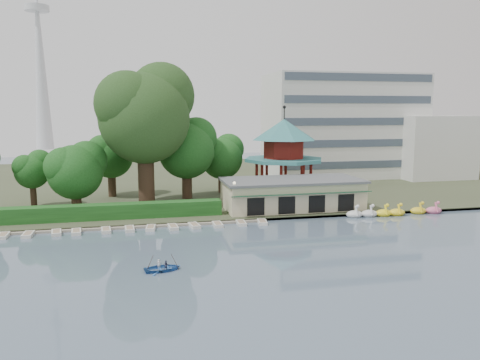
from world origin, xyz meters
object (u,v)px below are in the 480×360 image
object	(u,v)px
boathouse	(292,193)
pavilion	(284,149)
dock	(123,227)
big_tree	(145,111)
rowboat_with_passengers	(163,265)

from	to	relation	value
boathouse	pavilion	size ratio (longest dim) A/B	1.38
dock	boathouse	world-z (taller)	boathouse
big_tree	rowboat_with_passengers	bearing A→B (deg)	-88.87
boathouse	pavilion	xyz separation A→B (m)	(2.00, 10.03, 5.11)
pavilion	rowboat_with_passengers	xyz separation A→B (m)	(-20.30, -30.55, -7.03)
dock	rowboat_with_passengers	bearing A→B (deg)	-76.79
boathouse	pavilion	bearing A→B (deg)	78.72
boathouse	rowboat_with_passengers	size ratio (longest dim) A/B	3.92
pavilion	rowboat_with_passengers	size ratio (longest dim) A/B	2.84
big_tree	rowboat_with_passengers	world-z (taller)	big_tree
dock	boathouse	distance (m)	22.62
boathouse	pavilion	distance (m)	11.43
dock	rowboat_with_passengers	size ratio (longest dim) A/B	7.16
dock	rowboat_with_passengers	distance (m)	16.18
boathouse	big_tree	size ratio (longest dim) A/B	0.95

